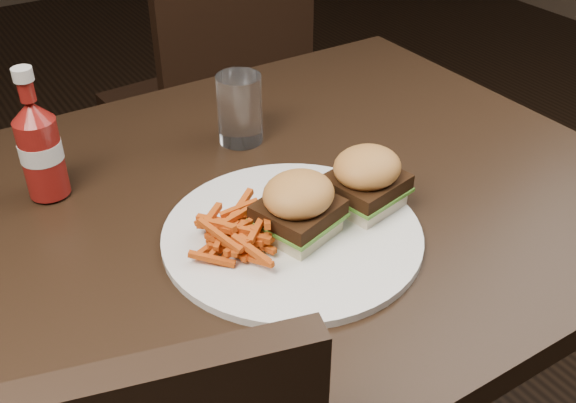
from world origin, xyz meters
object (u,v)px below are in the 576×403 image
dining_table (217,226)px  chair_far (204,108)px  ketchup_bottle (42,158)px  tumbler (240,109)px  plate (292,234)px

dining_table → chair_far: (0.40, 0.88, -0.30)m
ketchup_bottle → tumbler: (0.30, -0.01, -0.01)m
dining_table → plate: plate is taller
ketchup_bottle → dining_table: bearing=-43.7°
dining_table → plate: bearing=-59.4°
dining_table → plate: size_ratio=3.63×
dining_table → chair_far: bearing=65.8°
chair_far → tumbler: (-0.27, -0.72, 0.38)m
chair_far → plate: size_ratio=1.34×
tumbler → plate: bearing=-105.0°
plate → tumbler: bearing=75.0°
chair_far → dining_table: bearing=62.2°
plate → tumbler: size_ratio=3.03×
plate → tumbler: 0.27m
dining_table → tumbler: size_ratio=11.02×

